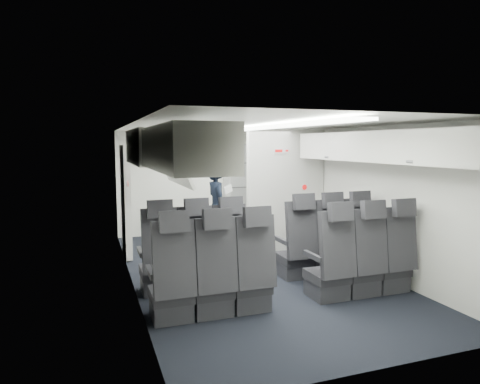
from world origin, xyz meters
TOP-DOWN VIEW (x-y plane):
  - cabin_shell at (0.00, 0.00)m, footprint 3.41×6.01m
  - seat_row_front at (-0.00, -0.53)m, footprint 3.33×0.56m
  - seat_row_mid at (-0.00, -1.43)m, footprint 3.33×0.56m
  - overhead_bin_left_rear at (-1.40, -2.00)m, footprint 0.53×1.80m
  - overhead_bin_left_front_open at (-1.44, -0.25)m, footprint 0.64×1.70m
  - overhead_bin_right_rear at (1.40, -2.00)m, footprint 0.53×1.80m
  - overhead_bin_right_front at (1.40, -0.25)m, footprint 0.53×1.70m
  - bulkhead_partition at (0.98, 0.80)m, footprint 1.40×0.15m
  - galley_unit at (0.95, 2.72)m, footprint 0.85×0.52m
  - boarding_door at (-1.64, 1.55)m, footprint 0.12×1.27m
  - flight_attendant at (-0.10, 1.32)m, footprint 0.40×0.58m
  - carry_on_bag at (-1.45, -0.51)m, footprint 0.49×0.41m
  - papers at (0.09, 1.27)m, footprint 0.17×0.10m

SIDE VIEW (x-z plane):
  - seat_row_front at x=0.00m, z-range -0.21..1.02m
  - seat_row_mid at x=0.00m, z-range -0.21..1.02m
  - flight_attendant at x=-0.10m, z-range 0.00..1.54m
  - galley_unit at x=0.95m, z-range 0.00..1.90m
  - boarding_door at x=-1.64m, z-range 0.02..1.88m
  - bulkhead_partition at x=0.98m, z-range 0.01..2.14m
  - papers at x=0.09m, z-range 1.04..1.17m
  - cabin_shell at x=0.00m, z-range 0.04..2.21m
  - overhead_bin_left_front_open at x=-1.44m, z-range 1.38..2.10m
  - carry_on_bag at x=-1.45m, z-range 1.67..1.92m
  - overhead_bin_right_front at x=1.40m, z-range 1.66..2.06m
  - overhead_bin_left_rear at x=-1.40m, z-range 1.66..2.06m
  - overhead_bin_right_rear at x=1.40m, z-range 1.66..2.06m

